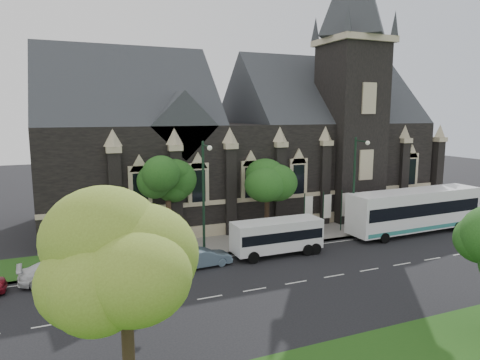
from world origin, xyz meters
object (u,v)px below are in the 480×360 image
tree_walk_left (170,179)px  street_lamp_near (355,181)px  box_trailer (154,264)px  tree_walk_right (268,172)px  tree_park_near (130,250)px  banner_flag_left (307,211)px  banner_flag_center (326,209)px  tour_coach (415,210)px  shuttle_bus (277,235)px  street_lamp_mid (204,193)px  sedan (204,258)px  banner_flag_right (344,207)px  car_far_white (59,271)px

tree_walk_left → street_lamp_near: bearing=-12.9°
street_lamp_near → box_trailer: street_lamp_near is taller
tree_walk_right → tree_park_near: bearing=-127.6°
banner_flag_left → box_trailer: size_ratio=1.50×
tree_walk_left → banner_flag_center: tree_walk_left is taller
tour_coach → shuttle_bus: 14.77m
street_lamp_mid → tree_park_near: bearing=-116.1°
shuttle_bus → sedan: shuttle_bus is taller
tree_park_near → banner_flag_left: bearing=44.5°
tree_park_near → box_trailer: (3.35, 13.69, -5.62)m
banner_flag_left → banner_flag_right: bearing=0.0°
tree_park_near → street_lamp_mid: street_lamp_mid is taller
street_lamp_near → car_far_white: (-24.45, -0.93, -4.40)m
banner_flag_left → tour_coach: (9.90, -2.80, -0.20)m
tree_walk_left → shuttle_bus: size_ratio=1.06×
tree_walk_left → box_trailer: 8.05m
tour_coach → shuttle_bus: tour_coach is taller
box_trailer → car_far_white: bearing=171.9°
tree_walk_left → banner_flag_left: (12.08, -1.70, -3.35)m
banner_flag_center → banner_flag_right: (2.00, 0.00, 0.00)m
tree_park_near → tour_coach: tree_park_near is taller
tree_park_near → banner_flag_right: size_ratio=2.14×
banner_flag_right → sedan: banner_flag_right is taller
tour_coach → street_lamp_near: bearing=170.2°
banner_flag_right → box_trailer: banner_flag_right is taller
car_far_white → street_lamp_near: bearing=-91.3°
banner_flag_right → sedan: (-15.00, -3.80, -1.71)m
banner_flag_center → box_trailer: 17.27m
tree_walk_left → box_trailer: tree_walk_left is taller
banner_flag_center → tour_coach: tour_coach is taller
street_lamp_near → banner_flag_right: street_lamp_near is taller
shuttle_bus → box_trailer: (-9.86, -0.60, -0.81)m
sedan → tree_walk_right: bearing=-58.9°
tree_walk_left → tour_coach: size_ratio=0.55×
tree_park_near → banner_flag_right: tree_park_near is taller
banner_flag_center → car_far_white: bearing=-172.9°
tree_walk_left → street_lamp_mid: size_ratio=0.85×
tree_park_near → tree_walk_left: size_ratio=1.12×
tree_park_near → tour_coach: bearing=28.2°
tree_walk_right → banner_flag_left: 4.92m
tree_park_near → tree_walk_right: (14.98, 19.48, -0.60)m
street_lamp_mid → banner_flag_left: street_lamp_mid is taller
tree_walk_left → street_lamp_mid: (1.80, -3.61, -0.62)m
street_lamp_near → banner_flag_center: bearing=131.9°
tree_park_near → car_far_white: 16.21m
street_lamp_near → box_trailer: (-18.42, -2.18, -4.32)m
tree_park_near → shuttle_bus: 20.05m
tree_walk_left → tour_coach: (21.98, -4.50, -3.56)m
street_lamp_mid → sedan: street_lamp_mid is taller
tree_walk_left → box_trailer: (-2.62, -5.79, -4.94)m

